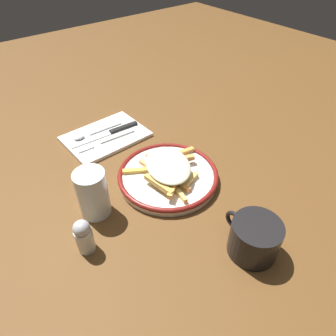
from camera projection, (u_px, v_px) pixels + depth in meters
ground_plane at (168, 179)px, 0.75m from camera, size 2.60×2.60×0.00m
plate at (168, 176)px, 0.74m from camera, size 0.25×0.25×0.02m
fries_heap at (168, 167)px, 0.72m from camera, size 0.18×0.20×0.04m
napkin at (106, 136)px, 0.88m from camera, size 0.17×0.23×0.01m
fork at (106, 140)px, 0.86m from camera, size 0.03×0.18×0.01m
knife at (111, 132)px, 0.89m from camera, size 0.03×0.21×0.01m
spoon at (90, 134)px, 0.88m from camera, size 0.02×0.15×0.01m
water_glass at (93, 193)px, 0.64m from camera, size 0.07×0.07×0.11m
coffee_mug at (254, 238)px, 0.57m from camera, size 0.12×0.10×0.08m
salt_shaker at (84, 236)px, 0.57m from camera, size 0.03×0.03×0.08m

